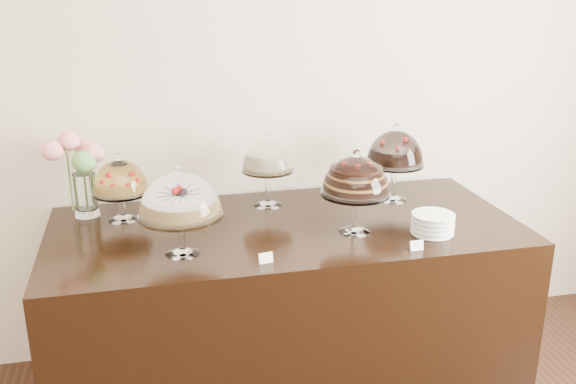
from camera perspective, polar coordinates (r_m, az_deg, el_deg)
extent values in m
cube|color=beige|center=(3.38, -4.31, 9.84)|extent=(5.00, 0.04, 3.00)
cube|color=black|center=(3.23, -0.21, -10.37)|extent=(2.20, 1.00, 0.90)
cone|color=white|center=(2.76, -9.34, -5.17)|extent=(0.15, 0.15, 0.02)
cylinder|color=white|center=(2.73, -9.43, -3.57)|extent=(0.03, 0.03, 0.14)
cylinder|color=white|center=(2.70, -9.52, -2.05)|extent=(0.35, 0.35, 0.01)
cylinder|color=#A9864B|center=(2.69, -9.56, -1.33)|extent=(0.28, 0.28, 0.06)
sphere|color=#B9110E|center=(2.70, -8.08, -0.24)|extent=(0.02, 0.02, 0.02)
sphere|color=#B9110E|center=(2.72, -10.88, -0.25)|extent=(0.02, 0.02, 0.02)
sphere|color=#B9110E|center=(2.60, -9.86, -1.08)|extent=(0.02, 0.02, 0.02)
sphere|color=white|center=(2.64, -9.75, 1.93)|extent=(0.04, 0.04, 0.04)
cone|color=white|center=(2.96, 5.88, -3.30)|extent=(0.15, 0.15, 0.02)
cylinder|color=white|center=(2.93, 5.94, -1.65)|extent=(0.03, 0.03, 0.16)
cylinder|color=white|center=(2.90, 6.00, -0.10)|extent=(0.32, 0.32, 0.01)
cylinder|color=black|center=(2.88, 6.04, 1.11)|extent=(0.23, 0.23, 0.12)
sphere|color=#B9110E|center=(2.90, 7.11, 2.59)|extent=(0.02, 0.02, 0.02)
sphere|color=#B9110E|center=(2.93, 5.95, 2.77)|extent=(0.02, 0.02, 0.02)
sphere|color=#B9110E|center=(2.89, 4.92, 2.60)|extent=(0.02, 0.02, 0.02)
sphere|color=#B9110E|center=(2.83, 5.04, 2.23)|extent=(0.02, 0.02, 0.02)
sphere|color=#B9110E|center=(2.80, 6.23, 2.05)|extent=(0.02, 0.02, 0.02)
sphere|color=#B9110E|center=(2.84, 7.27, 2.23)|extent=(0.02, 0.02, 0.02)
sphere|color=white|center=(2.85, 6.12, 3.42)|extent=(0.04, 0.04, 0.04)
cone|color=white|center=(3.29, -1.80, -0.96)|extent=(0.15, 0.15, 0.02)
cylinder|color=white|center=(3.26, -1.81, 0.56)|extent=(0.03, 0.03, 0.16)
cylinder|color=white|center=(3.23, -1.83, 2.00)|extent=(0.26, 0.26, 0.01)
cylinder|color=beige|center=(3.22, -1.84, 2.75)|extent=(0.21, 0.21, 0.08)
sphere|color=white|center=(3.19, -1.86, 4.87)|extent=(0.04, 0.04, 0.04)
cone|color=white|center=(3.41, 9.29, -0.48)|extent=(0.15, 0.15, 0.02)
cylinder|color=white|center=(3.38, 9.37, 1.04)|extent=(0.03, 0.03, 0.16)
cylinder|color=white|center=(3.35, 9.45, 2.48)|extent=(0.30, 0.30, 0.01)
cylinder|color=black|center=(3.34, 9.49, 3.20)|extent=(0.24, 0.24, 0.07)
sphere|color=#B9110E|center=(3.37, 10.40, 4.12)|extent=(0.02, 0.02, 0.02)
sphere|color=#B9110E|center=(3.35, 8.48, 4.14)|extent=(0.02, 0.02, 0.02)
sphere|color=#B9110E|center=(3.27, 9.72, 3.69)|extent=(0.02, 0.02, 0.02)
sphere|color=white|center=(3.31, 9.63, 5.65)|extent=(0.04, 0.04, 0.04)
cone|color=white|center=(3.20, -14.43, -2.16)|extent=(0.15, 0.15, 0.02)
cylinder|color=white|center=(3.17, -14.52, -1.04)|extent=(0.03, 0.03, 0.11)
cylinder|color=white|center=(3.15, -14.61, -0.01)|extent=(0.27, 0.27, 0.01)
cylinder|color=gold|center=(3.15, -14.65, 0.43)|extent=(0.21, 0.21, 0.04)
sphere|color=#B9110E|center=(3.15, -13.69, 1.11)|extent=(0.02, 0.02, 0.02)
sphere|color=#B9110E|center=(3.19, -14.45, 1.26)|extent=(0.02, 0.02, 0.02)
sphere|color=#B9110E|center=(3.18, -15.45, 1.09)|extent=(0.02, 0.02, 0.02)
sphere|color=#B9110E|center=(3.12, -15.71, 0.77)|extent=(0.02, 0.02, 0.02)
sphere|color=#B9110E|center=(3.08, -14.94, 0.61)|extent=(0.02, 0.02, 0.02)
sphere|color=#B9110E|center=(3.10, -13.92, 0.78)|extent=(0.02, 0.02, 0.02)
sphere|color=white|center=(3.10, -14.87, 3.03)|extent=(0.04, 0.04, 0.04)
cylinder|color=white|center=(3.27, -17.54, -0.22)|extent=(0.11, 0.11, 0.21)
cylinder|color=#476B2D|center=(3.24, -17.21, 0.99)|extent=(0.01, 0.01, 0.28)
sphere|color=pink|center=(3.20, -16.99, 3.35)|extent=(0.10, 0.10, 0.10)
cylinder|color=#476B2D|center=(3.29, -17.44, 1.20)|extent=(0.01, 0.01, 0.27)
sphere|color=pink|center=(3.29, -17.44, 3.71)|extent=(0.10, 0.10, 0.10)
cylinder|color=#476B2D|center=(3.26, -18.18, 1.47)|extent=(0.01, 0.01, 0.33)
sphere|color=pink|center=(3.23, -18.95, 4.31)|extent=(0.10, 0.10, 0.10)
cylinder|color=#476B2D|center=(3.22, -18.82, 1.03)|extent=(0.01, 0.01, 0.31)
sphere|color=pink|center=(3.15, -20.27, 3.49)|extent=(0.10, 0.10, 0.10)
cylinder|color=#476B2D|center=(3.21, -17.59, 0.59)|extent=(0.01, 0.01, 0.26)
sphere|color=#5C9146|center=(3.13, -17.75, 2.59)|extent=(0.11, 0.11, 0.11)
cylinder|color=white|center=(3.00, 12.68, -3.56)|extent=(0.19, 0.19, 0.01)
cylinder|color=white|center=(3.00, 12.70, -3.36)|extent=(0.18, 0.18, 0.01)
cylinder|color=white|center=(2.99, 12.71, -3.17)|extent=(0.19, 0.19, 0.01)
cylinder|color=white|center=(2.99, 12.73, -2.97)|extent=(0.18, 0.18, 0.01)
cylinder|color=white|center=(2.99, 12.74, -2.78)|extent=(0.19, 0.19, 0.01)
cylinder|color=white|center=(2.98, 12.76, -2.58)|extent=(0.18, 0.18, 0.01)
cylinder|color=white|center=(2.98, 12.77, -2.38)|extent=(0.19, 0.19, 0.01)
cylinder|color=white|center=(2.97, 12.79, -2.19)|extent=(0.18, 0.18, 0.01)
cylinder|color=white|center=(2.97, 12.80, -1.99)|extent=(0.19, 0.19, 0.01)
cube|color=white|center=(2.64, -1.98, -5.88)|extent=(0.06, 0.03, 0.04)
cube|color=white|center=(2.81, 11.37, -4.69)|extent=(0.06, 0.02, 0.04)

